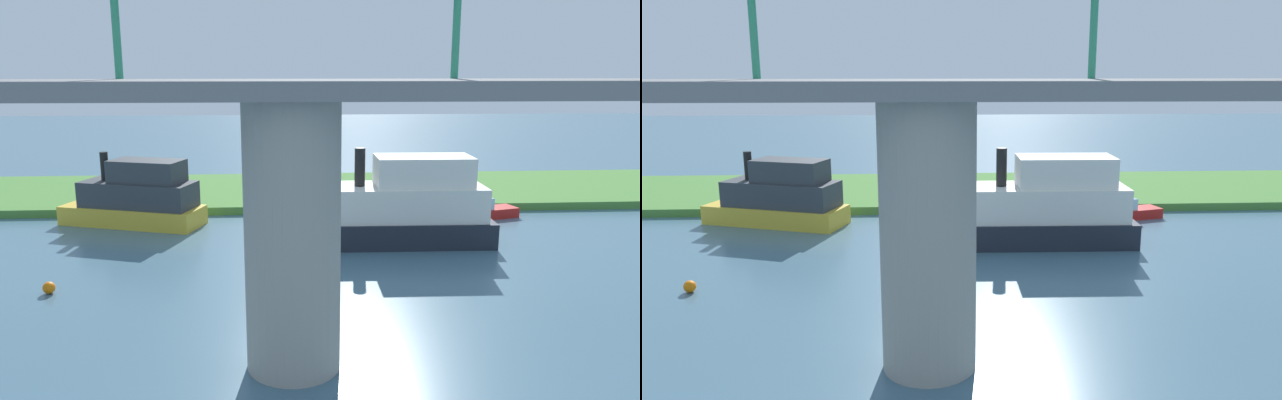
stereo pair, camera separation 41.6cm
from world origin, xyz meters
TOP-DOWN VIEW (x-y plane):
  - ground_plane at (0.00, 0.00)m, footprint 160.00×160.00m
  - grassy_bank at (0.00, -6.00)m, footprint 80.00×12.00m
  - bridge_pylon at (0.68, 19.65)m, footprint 2.87×2.87m
  - bridge_span at (0.68, 19.63)m, footprint 73.23×4.30m
  - person_on_bank at (2.54, -2.94)m, footprint 0.51×0.51m
  - mooring_post at (-5.23, -0.81)m, footprint 0.20×0.20m
  - skiff_small at (9.44, 1.89)m, footprint 8.70×5.17m
  - pontoon_yellow at (-5.35, 6.61)m, footprint 9.90×3.46m
  - motorboat_red at (-11.41, 1.69)m, footprint 4.09×2.38m
  - marker_buoy at (10.52, 12.93)m, footprint 0.50×0.50m

SIDE VIEW (x-z plane):
  - ground_plane at x=0.00m, z-range 0.00..0.00m
  - grassy_bank at x=0.00m, z-range 0.00..0.50m
  - marker_buoy at x=10.52m, z-range 0.00..0.50m
  - motorboat_red at x=-11.41m, z-range -0.18..1.10m
  - mooring_post at x=-5.23m, z-range 0.50..1.53m
  - person_on_bank at x=2.54m, z-range 0.51..1.90m
  - skiff_small at x=9.44m, z-range -0.55..3.67m
  - pontoon_yellow at x=-5.35m, z-range -0.65..4.38m
  - bridge_pylon at x=0.68m, z-range 0.00..8.20m
  - bridge_span at x=0.68m, z-range 7.07..10.32m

